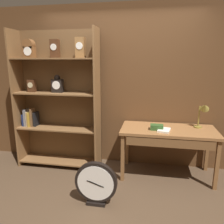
% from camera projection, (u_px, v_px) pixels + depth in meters
% --- Properties ---
extents(ground_plane, '(10.00, 10.00, 0.00)m').
position_uv_depth(ground_plane, '(104.00, 210.00, 2.60)').
color(ground_plane, '#4C3826').
extents(back_wood_panel, '(4.80, 0.05, 2.60)m').
position_uv_depth(back_wood_panel, '(121.00, 87.00, 3.60)').
color(back_wood_panel, brown).
rests_on(back_wood_panel, ground).
extents(bookshelf, '(1.35, 0.36, 2.20)m').
position_uv_depth(bookshelf, '(56.00, 99.00, 3.51)').
color(bookshelf, brown).
rests_on(bookshelf, ground).
extents(workbench, '(1.38, 0.65, 0.75)m').
position_uv_depth(workbench, '(168.00, 135.00, 3.21)').
color(workbench, brown).
rests_on(workbench, ground).
extents(desk_lamp, '(0.19, 0.19, 0.41)m').
position_uv_depth(desk_lamp, '(203.00, 110.00, 3.17)').
color(desk_lamp, olive).
rests_on(desk_lamp, workbench).
extents(toolbox_small, '(0.18, 0.12, 0.08)m').
position_uv_depth(toolbox_small, '(157.00, 127.00, 3.17)').
color(toolbox_small, '#2D5123').
rests_on(toolbox_small, workbench).
extents(open_repair_manual, '(0.20, 0.25, 0.02)m').
position_uv_depth(open_repair_manual, '(164.00, 130.00, 3.12)').
color(open_repair_manual, silver).
rests_on(open_repair_manual, workbench).
extents(round_clock_large, '(0.52, 0.11, 0.56)m').
position_uv_depth(round_clock_large, '(96.00, 183.00, 2.64)').
color(round_clock_large, black).
rests_on(round_clock_large, ground).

